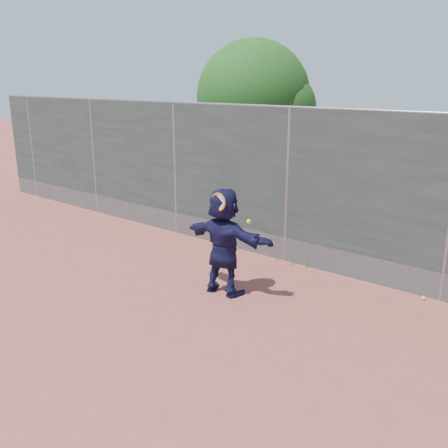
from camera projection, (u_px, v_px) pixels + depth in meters
The scene contains 7 objects.
ground at pixel (158, 325), 7.39m from camera, with size 80.00×80.00×0.00m, color #9E4C42.
player at pixel (224, 242), 8.25m from camera, with size 1.69×0.54×1.82m, color #16173E.
ball_ground at pixel (424, 298), 8.20m from camera, with size 0.07×0.07×0.07m, color yellow.
fence at pixel (287, 183), 9.55m from camera, with size 20.00×0.06×3.03m.
swing_action at pixel (221, 205), 7.86m from camera, with size 0.71×0.18×0.51m.
tree_left at pixel (259, 101), 13.17m from camera, with size 3.15×3.00×4.53m.
weed_clump at pixel (294, 259), 9.69m from camera, with size 0.68×0.07×0.30m.
Camera 1 is at (4.96, -4.56, 3.51)m, focal length 40.00 mm.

